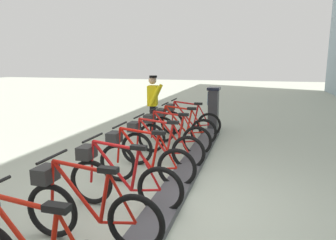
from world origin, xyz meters
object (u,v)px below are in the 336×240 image
(bike_docked_3, at_px, (158,146))
(bike_docked_6, at_px, (86,208))
(bike_docked_0, at_px, (188,120))
(bike_docked_1, at_px, (180,127))
(bike_docked_4, at_px, (142,160))
(payment_kiosk, at_px, (213,107))
(worker_near_rack, at_px, (153,102))
(bike_docked_2, at_px, (171,135))
(bike_docked_5, at_px, (120,179))

(bike_docked_3, relative_size, bike_docked_6, 1.00)
(bike_docked_0, distance_m, bike_docked_1, 0.91)
(bike_docked_6, bearing_deg, bike_docked_4, -90.00)
(payment_kiosk, height_order, bike_docked_3, payment_kiosk)
(bike_docked_4, height_order, worker_near_rack, worker_near_rack)
(bike_docked_1, distance_m, bike_docked_3, 1.83)
(bike_docked_1, bearing_deg, bike_docked_2, 90.00)
(payment_kiosk, relative_size, bike_docked_6, 0.74)
(bike_docked_3, relative_size, bike_docked_4, 1.00)
(bike_docked_0, relative_size, worker_near_rack, 1.04)
(bike_docked_4, relative_size, worker_near_rack, 1.04)
(bike_docked_0, bearing_deg, bike_docked_1, 90.00)
(bike_docked_2, relative_size, worker_near_rack, 1.04)
(bike_docked_0, relative_size, bike_docked_4, 1.00)
(bike_docked_1, height_order, bike_docked_6, same)
(payment_kiosk, xyz_separation_m, bike_docked_0, (0.57, 1.06, -0.24))
(worker_near_rack, bearing_deg, bike_docked_0, -177.42)
(bike_docked_4, bearing_deg, bike_docked_5, 90.00)
(bike_docked_3, bearing_deg, bike_docked_0, -90.00)
(bike_docked_0, distance_m, bike_docked_4, 3.65)
(bike_docked_0, distance_m, worker_near_rack, 1.11)
(payment_kiosk, distance_m, bike_docked_2, 2.95)
(bike_docked_0, distance_m, bike_docked_3, 2.74)
(bike_docked_5, xyz_separation_m, worker_near_rack, (1.00, -4.52, 0.48))
(bike_docked_0, distance_m, bike_docked_6, 5.48)
(bike_docked_4, bearing_deg, bike_docked_6, 90.00)
(bike_docked_3, distance_m, bike_docked_6, 2.74)
(bike_docked_0, bearing_deg, bike_docked_4, 90.00)
(bike_docked_2, relative_size, bike_docked_5, 1.00)
(payment_kiosk, relative_size, worker_near_rack, 0.77)
(bike_docked_3, relative_size, worker_near_rack, 1.04)
(bike_docked_0, relative_size, bike_docked_1, 1.00)
(payment_kiosk, bearing_deg, bike_docked_2, 78.80)
(bike_docked_1, height_order, bike_docked_4, same)
(bike_docked_2, height_order, bike_docked_3, same)
(bike_docked_6, bearing_deg, bike_docked_5, -90.00)
(bike_docked_0, relative_size, bike_docked_2, 1.00)
(payment_kiosk, height_order, bike_docked_2, payment_kiosk)
(bike_docked_3, height_order, bike_docked_5, same)
(bike_docked_6, bearing_deg, bike_docked_3, -90.00)
(bike_docked_5, bearing_deg, bike_docked_0, -90.00)
(bike_docked_2, xyz_separation_m, bike_docked_4, (0.00, 1.83, 0.00))
(bike_docked_0, distance_m, bike_docked_5, 4.56)
(payment_kiosk, height_order, bike_docked_1, payment_kiosk)
(bike_docked_2, height_order, bike_docked_4, same)
(bike_docked_3, distance_m, bike_docked_4, 0.91)
(bike_docked_3, bearing_deg, bike_docked_2, -90.00)
(bike_docked_3, bearing_deg, worker_near_rack, -69.69)
(bike_docked_5, relative_size, worker_near_rack, 1.04)
(bike_docked_6, bearing_deg, bike_docked_2, -90.00)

